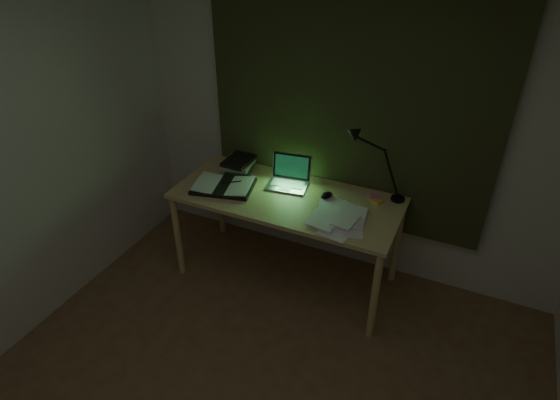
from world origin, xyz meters
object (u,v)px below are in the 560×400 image
Objects in this scene: laptop at (287,174)px; open_textbook at (224,185)px; desk at (286,238)px; loose_papers at (340,218)px; book_stack at (239,164)px; desk_lamp at (403,166)px.

laptop is 0.51m from open_textbook.
desk is 3.75× the size of open_textbook.
laptop is 1.01× the size of loose_papers.
laptop is at bearing 13.15° from open_textbook.
loose_papers is at bearing -19.33° from book_stack.
book_stack is (-0.48, 0.09, -0.06)m from laptop.
desk_lamp is (0.78, 0.30, 0.68)m from desk.
laptop reaches higher than loose_papers.
desk is 3.03× the size of desk_lamp.
book_stack is at bearing -176.14° from desk_lamp.
book_stack is at bearing 82.89° from open_textbook.
desk_lamp reaches higher than loose_papers.
desk is 4.92× the size of loose_papers.
book_stack is 0.76× the size of loose_papers.
desk_lamp reaches higher than open_textbook.
desk is at bearing -75.12° from laptop.
open_textbook is 1.72× the size of book_stack.
open_textbook is 0.81× the size of desk_lamp.
open_textbook is at bearing 177.87° from loose_papers.
desk_lamp is at bearing 3.72° from laptop.
desk is at bearing -3.24° from open_textbook.
desk is 1.07m from desk_lamp.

